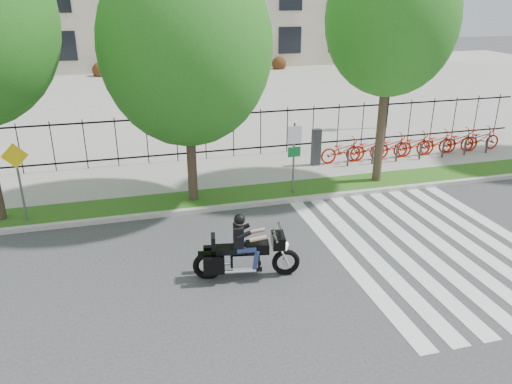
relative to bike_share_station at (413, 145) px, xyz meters
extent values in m
plane|color=#353437|center=(-8.61, -7.20, -0.66)|extent=(120.00, 120.00, 0.00)
cube|color=#AFADA5|center=(-8.61, -3.10, -0.59)|extent=(60.00, 0.20, 0.15)
cube|color=#214F13|center=(-8.61, -2.25, -0.59)|extent=(60.00, 1.50, 0.15)
cube|color=gray|center=(-8.61, 0.25, -0.59)|extent=(60.00, 3.50, 0.15)
cube|color=gray|center=(-8.61, 17.80, -0.61)|extent=(80.00, 34.00, 0.10)
cylinder|color=black|center=(1.39, 4.80, 1.34)|extent=(0.14, 0.14, 4.00)
cylinder|color=black|center=(1.39, 4.80, 3.24)|extent=(0.06, 0.70, 0.70)
sphere|color=white|center=(1.04, 4.80, 3.34)|extent=(0.36, 0.36, 0.36)
sphere|color=white|center=(1.74, 4.80, 3.34)|extent=(0.36, 0.36, 0.36)
cylinder|color=#34231C|center=(-9.80, -2.25, 1.20)|extent=(0.32, 0.32, 3.43)
ellipsoid|color=#1A5012|center=(-9.80, -2.25, 4.52)|extent=(5.34, 5.34, 6.14)
cylinder|color=#34231C|center=(-2.88, -2.25, 1.68)|extent=(0.32, 0.32, 4.39)
ellipsoid|color=#1A5012|center=(-2.88, -2.25, 5.22)|extent=(4.48, 4.48, 5.15)
cube|color=#2D2D33|center=(-4.44, 0.00, 0.24)|extent=(0.35, 0.25, 1.50)
imported|color=#AF1300|center=(-3.24, 0.00, 0.00)|extent=(1.94, 0.68, 1.02)
cylinder|color=#2D2D33|center=(-3.24, -0.50, -0.16)|extent=(0.08, 0.08, 0.70)
imported|color=#AF1300|center=(-2.14, 0.00, 0.00)|extent=(1.94, 0.68, 1.02)
cylinder|color=#2D2D33|center=(-2.14, -0.50, -0.16)|extent=(0.08, 0.08, 0.70)
imported|color=#AF1300|center=(-1.04, 0.00, 0.00)|extent=(1.94, 0.68, 1.02)
cylinder|color=#2D2D33|center=(-1.04, -0.50, -0.16)|extent=(0.08, 0.08, 0.70)
imported|color=#AF1300|center=(0.06, 0.00, 0.00)|extent=(1.94, 0.68, 1.02)
cylinder|color=#2D2D33|center=(0.06, -0.50, -0.16)|extent=(0.08, 0.08, 0.70)
imported|color=#AF1300|center=(1.16, 0.00, 0.00)|extent=(1.94, 0.68, 1.02)
cylinder|color=#2D2D33|center=(1.16, -0.50, -0.16)|extent=(0.08, 0.08, 0.70)
imported|color=#AF1300|center=(2.26, 0.00, 0.00)|extent=(1.94, 0.68, 1.02)
cylinder|color=#2D2D33|center=(2.26, -0.50, -0.16)|extent=(0.08, 0.08, 0.70)
imported|color=#AF1300|center=(3.36, 0.00, 0.00)|extent=(1.94, 0.68, 1.02)
cylinder|color=#2D2D33|center=(3.36, -0.50, -0.16)|extent=(0.08, 0.08, 0.70)
cylinder|color=#59595B|center=(-6.33, -2.60, 0.74)|extent=(0.07, 0.07, 2.50)
cube|color=white|center=(-6.33, -2.64, 1.59)|extent=(0.50, 0.03, 0.60)
cube|color=#0C6626|center=(-6.33, -2.64, 0.99)|extent=(0.45, 0.03, 0.35)
cylinder|color=#59595B|center=(-15.06, -2.60, 0.69)|extent=(0.07, 0.07, 2.40)
cube|color=yellow|center=(-15.06, -2.64, 1.59)|extent=(0.78, 0.03, 0.78)
torus|color=black|center=(-8.23, -7.53, -0.31)|extent=(0.73, 0.26, 0.72)
torus|color=black|center=(-10.18, -7.18, -0.31)|extent=(0.78, 0.29, 0.76)
cube|color=black|center=(-8.44, -7.49, 0.33)|extent=(0.41, 0.62, 0.31)
cube|color=#26262B|center=(-8.36, -7.51, 0.57)|extent=(0.25, 0.54, 0.32)
cube|color=silver|center=(-9.26, -7.35, -0.19)|extent=(0.68, 0.46, 0.42)
cube|color=black|center=(-8.95, -7.40, 0.15)|extent=(0.63, 0.45, 0.27)
cube|color=black|center=(-9.61, -7.28, 0.13)|extent=(0.78, 0.50, 0.15)
cube|color=black|center=(-10.02, -7.21, 0.36)|extent=(0.16, 0.37, 0.35)
cube|color=black|center=(-10.08, -7.52, -0.14)|extent=(0.54, 0.26, 0.42)
cube|color=black|center=(-9.97, -6.90, -0.14)|extent=(0.54, 0.26, 0.42)
cube|color=black|center=(-9.41, -7.32, 0.50)|extent=(0.32, 0.45, 0.54)
sphere|color=tan|center=(-9.38, -7.32, 0.90)|extent=(0.24, 0.24, 0.24)
sphere|color=black|center=(-9.38, -7.32, 0.94)|extent=(0.28, 0.28, 0.28)
camera|label=1|loc=(-11.89, -18.03, 6.10)|focal=35.00mm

